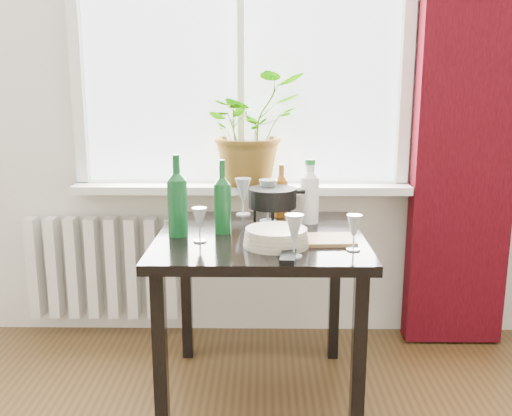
{
  "coord_description": "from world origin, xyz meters",
  "views": [
    {
      "loc": [
        0.11,
        -0.74,
        1.36
      ],
      "look_at": [
        0.08,
        1.55,
        0.85
      ],
      "focal_mm": 40.0,
      "sensor_mm": 36.0,
      "label": 1
    }
  ],
  "objects_px": {
    "wineglass_back_left": "(243,196)",
    "plate_stack": "(276,237)",
    "wine_bottle_right": "(223,196)",
    "bottle_amber": "(281,190)",
    "radiator": "(103,268)",
    "wineglass_front_left": "(200,224)",
    "wine_bottle_left": "(177,195)",
    "wineglass_front_right": "(294,236)",
    "wineglass_back_center": "(268,200)",
    "tv_remote": "(288,255)",
    "fondue_pot": "(272,207)",
    "cutting_board": "(320,240)",
    "wineglass_far_right": "(354,232)",
    "potted_plant": "(250,129)",
    "table": "(260,255)",
    "cleaning_bottle": "(310,191)"
  },
  "relations": [
    {
      "from": "potted_plant",
      "to": "wine_bottle_left",
      "type": "distance_m",
      "value": 0.73
    },
    {
      "from": "wine_bottle_left",
      "to": "wineglass_far_right",
      "type": "xyz_separation_m",
      "value": [
        0.69,
        -0.2,
        -0.1
      ]
    },
    {
      "from": "bottle_amber",
      "to": "wineglass_back_left",
      "type": "relative_size",
      "value": 1.38
    },
    {
      "from": "wine_bottle_right",
      "to": "bottle_amber",
      "type": "distance_m",
      "value": 0.39
    },
    {
      "from": "wine_bottle_right",
      "to": "cutting_board",
      "type": "height_order",
      "value": "wine_bottle_right"
    },
    {
      "from": "wineglass_front_left",
      "to": "tv_remote",
      "type": "bearing_deg",
      "value": -31.29
    },
    {
      "from": "wine_bottle_right",
      "to": "fondue_pot",
      "type": "bearing_deg",
      "value": 33.09
    },
    {
      "from": "cleaning_bottle",
      "to": "cutting_board",
      "type": "height_order",
      "value": "cleaning_bottle"
    },
    {
      "from": "wineglass_front_right",
      "to": "fondue_pot",
      "type": "relative_size",
      "value": 0.66
    },
    {
      "from": "wine_bottle_right",
      "to": "bottle_amber",
      "type": "height_order",
      "value": "wine_bottle_right"
    },
    {
      "from": "wine_bottle_right",
      "to": "wineglass_front_left",
      "type": "xyz_separation_m",
      "value": [
        -0.08,
        -0.14,
        -0.09
      ]
    },
    {
      "from": "wine_bottle_right",
      "to": "wineglass_front_right",
      "type": "bearing_deg",
      "value": -50.43
    },
    {
      "from": "wine_bottle_right",
      "to": "wineglass_back_left",
      "type": "height_order",
      "value": "wine_bottle_right"
    },
    {
      "from": "wineglass_back_left",
      "to": "tv_remote",
      "type": "xyz_separation_m",
      "value": [
        0.19,
        -0.68,
        -0.08
      ]
    },
    {
      "from": "table",
      "to": "wine_bottle_right",
      "type": "xyz_separation_m",
      "value": [
        -0.16,
        0.02,
        0.25
      ]
    },
    {
      "from": "radiator",
      "to": "potted_plant",
      "type": "height_order",
      "value": "potted_plant"
    },
    {
      "from": "wineglass_far_right",
      "to": "wine_bottle_left",
      "type": "bearing_deg",
      "value": 163.86
    },
    {
      "from": "wine_bottle_left",
      "to": "cutting_board",
      "type": "height_order",
      "value": "wine_bottle_left"
    },
    {
      "from": "bottle_amber",
      "to": "radiator",
      "type": "bearing_deg",
      "value": 161.91
    },
    {
      "from": "bottle_amber",
      "to": "wineglass_back_left",
      "type": "xyz_separation_m",
      "value": [
        -0.18,
        0.03,
        -0.03
      ]
    },
    {
      "from": "potted_plant",
      "to": "wineglass_front_left",
      "type": "relative_size",
      "value": 4.04
    },
    {
      "from": "wineglass_front_right",
      "to": "wineglass_back_left",
      "type": "bearing_deg",
      "value": 107.17
    },
    {
      "from": "radiator",
      "to": "wineglass_far_right",
      "type": "distance_m",
      "value": 1.54
    },
    {
      "from": "wine_bottle_left",
      "to": "cleaning_bottle",
      "type": "bearing_deg",
      "value": 22.55
    },
    {
      "from": "potted_plant",
      "to": "cutting_board",
      "type": "relative_size",
      "value": 2.08
    },
    {
      "from": "fondue_pot",
      "to": "cutting_board",
      "type": "distance_m",
      "value": 0.33
    },
    {
      "from": "wine_bottle_right",
      "to": "wineglass_front_left",
      "type": "height_order",
      "value": "wine_bottle_right"
    },
    {
      "from": "wineglass_front_left",
      "to": "wine_bottle_left",
      "type": "bearing_deg",
      "value": 137.97
    },
    {
      "from": "wineglass_back_center",
      "to": "wineglass_back_left",
      "type": "xyz_separation_m",
      "value": [
        -0.12,
        0.13,
        -0.01
      ]
    },
    {
      "from": "wineglass_far_right",
      "to": "plate_stack",
      "type": "distance_m",
      "value": 0.3
    },
    {
      "from": "wineglass_back_center",
      "to": "tv_remote",
      "type": "bearing_deg",
      "value": -82.73
    },
    {
      "from": "table",
      "to": "wineglass_back_center",
      "type": "xyz_separation_m",
      "value": [
        0.03,
        0.22,
        0.19
      ]
    },
    {
      "from": "wineglass_back_left",
      "to": "bottle_amber",
      "type": "bearing_deg",
      "value": -10.57
    },
    {
      "from": "table",
      "to": "plate_stack",
      "type": "relative_size",
      "value": 3.34
    },
    {
      "from": "wineglass_far_right",
      "to": "cutting_board",
      "type": "xyz_separation_m",
      "value": [
        -0.12,
        0.12,
        -0.06
      ]
    },
    {
      "from": "table",
      "to": "plate_stack",
      "type": "xyz_separation_m",
      "value": [
        0.06,
        -0.17,
        0.13
      ]
    },
    {
      "from": "potted_plant",
      "to": "wineglass_front_right",
      "type": "distance_m",
      "value": 0.99
    },
    {
      "from": "wineglass_back_center",
      "to": "fondue_pot",
      "type": "height_order",
      "value": "wineglass_back_center"
    },
    {
      "from": "wineglass_back_left",
      "to": "plate_stack",
      "type": "distance_m",
      "value": 0.55
    },
    {
      "from": "wineglass_back_center",
      "to": "tv_remote",
      "type": "relative_size",
      "value": 1.1
    },
    {
      "from": "cutting_board",
      "to": "wineglass_front_left",
      "type": "bearing_deg",
      "value": -179.14
    },
    {
      "from": "table",
      "to": "wineglass_front_left",
      "type": "relative_size",
      "value": 6.06
    },
    {
      "from": "wineglass_back_left",
      "to": "cleaning_bottle",
      "type": "bearing_deg",
      "value": -26.52
    },
    {
      "from": "wineglass_far_right",
      "to": "cutting_board",
      "type": "distance_m",
      "value": 0.18
    },
    {
      "from": "wine_bottle_left",
      "to": "bottle_amber",
      "type": "distance_m",
      "value": 0.56
    },
    {
      "from": "potted_plant",
      "to": "wine_bottle_right",
      "type": "bearing_deg",
      "value": -100.0
    },
    {
      "from": "plate_stack",
      "to": "cutting_board",
      "type": "height_order",
      "value": "plate_stack"
    },
    {
      "from": "radiator",
      "to": "wineglass_back_left",
      "type": "relative_size",
      "value": 4.42
    },
    {
      "from": "wine_bottle_right",
      "to": "plate_stack",
      "type": "xyz_separation_m",
      "value": [
        0.22,
        -0.2,
        -0.12
      ]
    },
    {
      "from": "bottle_amber",
      "to": "wine_bottle_right",
      "type": "bearing_deg",
      "value": -130.48
    }
  ]
}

